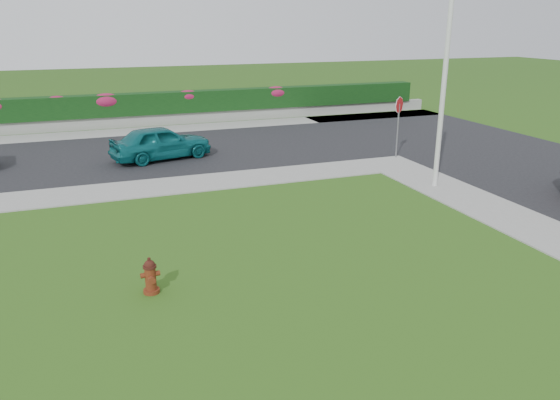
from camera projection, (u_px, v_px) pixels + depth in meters
name	position (u px, v px, depth m)	size (l,w,h in m)	color
ground	(320.00, 304.00, 10.64)	(120.00, 120.00, 0.00)	black
street_far	(59.00, 160.00, 21.48)	(26.00, 8.00, 0.04)	black
sidewalk_far	(21.00, 201.00, 16.69)	(24.00, 2.00, 0.04)	gray
curb_corner	(390.00, 164.00, 20.95)	(2.00, 2.00, 0.04)	gray
sidewalk_beyond	(146.00, 131.00, 27.25)	(34.00, 2.00, 0.04)	gray
retaining_wall	(142.00, 120.00, 28.50)	(34.00, 0.40, 0.60)	gray
hedge	(140.00, 104.00, 28.32)	(32.00, 0.90, 1.10)	black
fire_hydrant	(150.00, 276.00, 10.97)	(0.39, 0.37, 0.77)	#510E0C
sedan_teal	(161.00, 142.00, 21.44)	(1.57, 3.91, 1.33)	#0D6266
utility_pole	(444.00, 83.00, 17.10)	(0.16, 0.16, 6.83)	silver
stop_sign	(399.00, 113.00, 21.41)	(0.57, 0.37, 2.46)	slate
flower_clump_c	(57.00, 101.00, 26.81)	(1.06, 0.68, 0.53)	#BB2058
flower_clump_d	(106.00, 101.00, 27.59)	(1.49, 0.95, 0.74)	#BB2058
flower_clump_e	(188.00, 96.00, 28.95)	(1.22, 0.78, 0.61)	#BB2058
flower_clump_f	(276.00, 92.00, 30.58)	(1.34, 0.86, 0.67)	#BB2058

